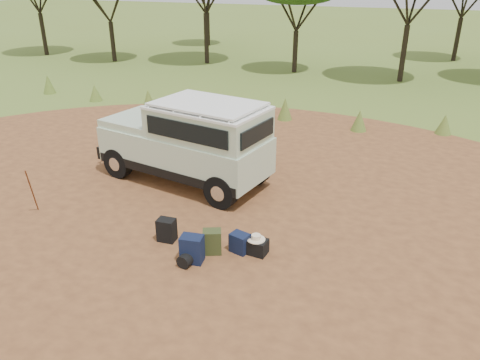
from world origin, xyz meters
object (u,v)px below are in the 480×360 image
(safari_vehicle, at_px, (189,143))
(backpack_olive, at_px, (212,242))
(walking_staff, at_px, (32,191))
(hard_case, at_px, (256,246))
(backpack_navy, at_px, (192,249))
(duffel_navy, at_px, (240,243))
(backpack_black, at_px, (167,230))

(safari_vehicle, relative_size, backpack_olive, 9.59)
(backpack_olive, bearing_deg, walking_staff, 156.12)
(hard_case, bearing_deg, walking_staff, -171.28)
(backpack_navy, height_order, duffel_navy, backpack_navy)
(safari_vehicle, bearing_deg, hard_case, -32.53)
(safari_vehicle, distance_m, backpack_navy, 4.16)
(backpack_black, bearing_deg, backpack_olive, -7.99)
(duffel_navy, bearing_deg, hard_case, 26.04)
(walking_staff, relative_size, hard_case, 2.80)
(safari_vehicle, relative_size, backpack_black, 9.76)
(walking_staff, relative_size, duffel_navy, 3.07)
(backpack_olive, height_order, duffel_navy, backpack_olive)
(safari_vehicle, xyz_separation_m, backpack_olive, (2.07, -3.20, -0.90))
(safari_vehicle, xyz_separation_m, duffel_navy, (2.61, -2.95, -0.95))
(backpack_black, distance_m, backpack_navy, 1.05)
(backpack_navy, bearing_deg, backpack_black, 141.18)
(walking_staff, bearing_deg, backpack_black, -31.69)
(backpack_olive, distance_m, hard_case, 0.95)
(backpack_black, height_order, duffel_navy, backpack_black)
(backpack_olive, height_order, hard_case, backpack_olive)
(backpack_olive, bearing_deg, duffel_navy, 1.23)
(hard_case, bearing_deg, safari_vehicle, 142.07)
(safari_vehicle, xyz_separation_m, hard_case, (2.96, -2.89, -1.00))
(duffel_navy, bearing_deg, backpack_navy, -123.29)
(walking_staff, bearing_deg, backpack_navy, -38.64)
(duffel_navy, distance_m, hard_case, 0.36)
(backpack_black, height_order, backpack_olive, backpack_olive)
(safari_vehicle, distance_m, duffel_navy, 4.06)
(walking_staff, relative_size, backpack_olive, 2.47)
(backpack_olive, bearing_deg, backpack_navy, -143.44)
(backpack_navy, distance_m, backpack_olive, 0.52)
(walking_staff, distance_m, duffel_navy, 5.41)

